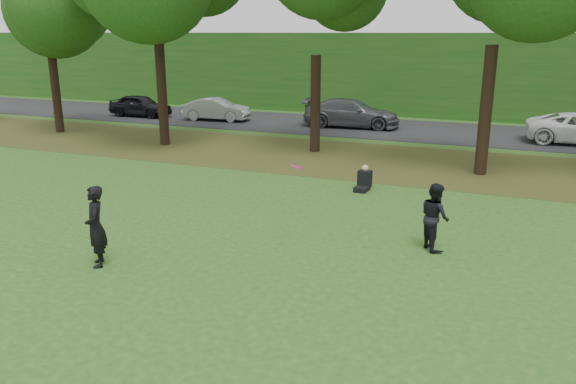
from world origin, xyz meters
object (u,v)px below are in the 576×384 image
object	(u,v)px
player_right	(435,216)
player_left	(96,226)
seated_person	(364,181)
frisbee	(296,167)

from	to	relation	value
player_right	player_left	bearing A→B (deg)	85.02
player_right	seated_person	size ratio (longest dim) A/B	1.97
player_left	frisbee	size ratio (longest dim) A/B	4.90
frisbee	seated_person	xyz separation A→B (m)	(0.15, 5.86, -1.75)
player_right	seated_person	bearing A→B (deg)	-1.73
player_right	seated_person	xyz separation A→B (m)	(-2.87, 4.51, -0.51)
player_left	seated_person	xyz separation A→B (m)	(3.94, 8.32, -0.61)
player_right	frisbee	size ratio (longest dim) A/B	4.36
player_left	frisbee	bearing A→B (deg)	83.99
frisbee	seated_person	distance (m)	6.11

